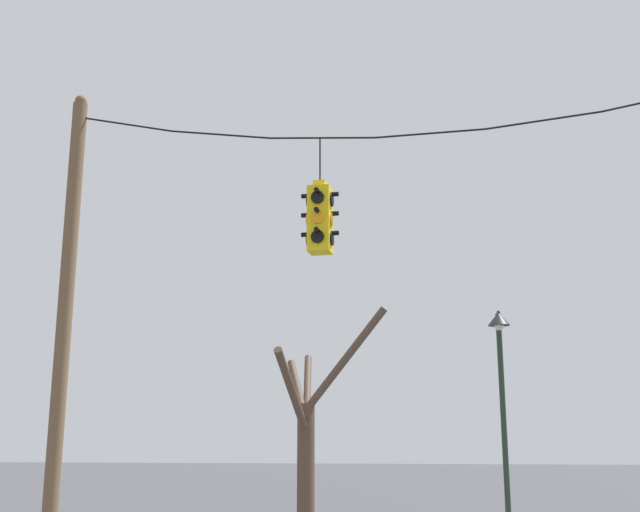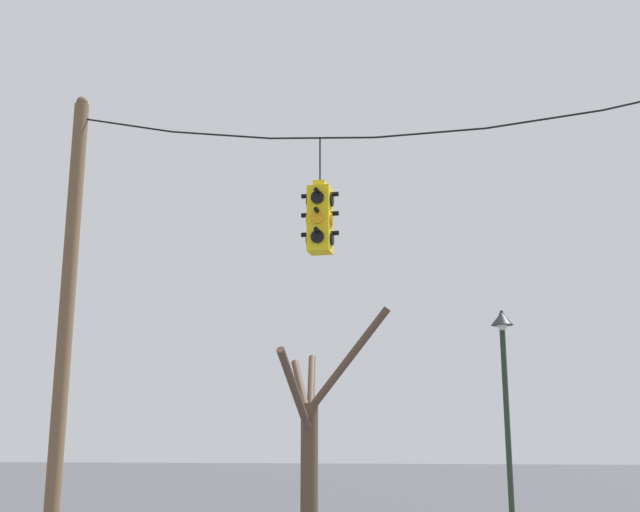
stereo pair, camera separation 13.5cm
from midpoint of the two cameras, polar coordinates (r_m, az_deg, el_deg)
utility_pole_left at (r=13.36m, az=-17.39°, el=-4.99°), size 0.24×0.24×7.95m
span_wire at (r=12.48m, az=8.07°, el=9.78°), size 11.70×0.03×0.81m
traffic_light_near_right_pole at (r=12.20m, az=0.32°, el=2.67°), size 0.58×0.58×1.83m
street_lamp at (r=17.49m, az=13.22°, el=-8.16°), size 0.47×0.81×4.97m
bare_tree at (r=18.63m, az=-0.36°, el=-12.73°), size 2.70×4.40×5.28m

